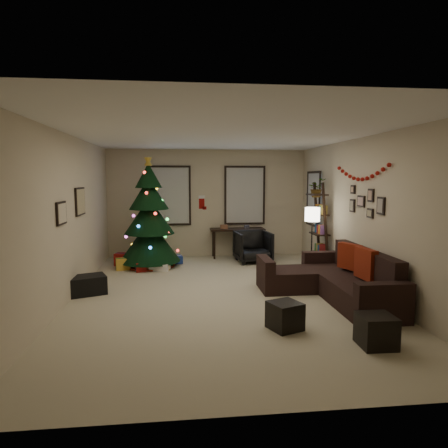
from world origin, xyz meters
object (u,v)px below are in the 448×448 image
at_px(desk, 237,232).
at_px(desk_chair, 253,247).
at_px(bookshelf, 320,228).
at_px(sofa, 335,281).
at_px(christmas_tree, 149,220).

bearing_deg(desk, desk_chair, -66.45).
xyz_separation_m(desk_chair, bookshelf, (1.29, -0.96, 0.55)).
relative_size(sofa, desk, 1.86).
bearing_deg(desk, christmas_tree, -158.13).
bearing_deg(sofa, desk, 107.80).
relative_size(christmas_tree, desk, 1.87).
xyz_separation_m(christmas_tree, desk, (2.11, 0.85, -0.40)).
distance_m(christmas_tree, sofa, 4.30).
bearing_deg(sofa, christmas_tree, 140.29).
bearing_deg(sofa, bookshelf, 77.33).
height_order(christmas_tree, bookshelf, christmas_tree).
bearing_deg(christmas_tree, sofa, -39.71).
height_order(sofa, desk_chair, sofa).
bearing_deg(desk, sofa, -72.20).
bearing_deg(bookshelf, sofa, -102.67).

